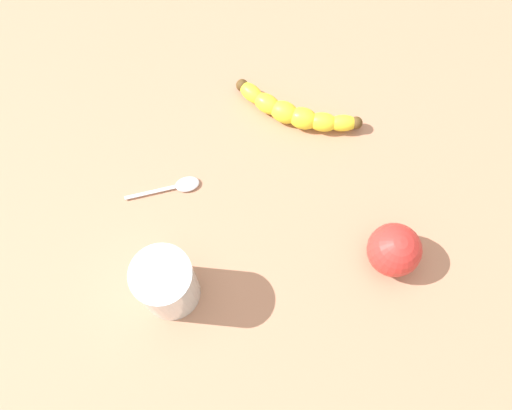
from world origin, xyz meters
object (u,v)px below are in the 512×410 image
Objects in this scene: banana at (295,112)px; teaspoon at (183,185)px; smoothie_glass at (167,284)px; apple_fruit at (394,250)px.

banana reaches higher than teaspoon.
smoothie_glass is at bearing -101.54° from banana.
banana is 2.18× the size of apple_fruit.
smoothie_glass is at bearing -106.44° from teaspoon.
apple_fruit is 31.76cm from teaspoon.
banana is at bearing -143.33° from smoothie_glass.
teaspoon is at bearing -113.38° from smoothie_glass.
teaspoon is (-6.33, -14.65, -4.57)cm from smoothie_glass.
teaspoon is (23.80, -20.76, -3.31)cm from apple_fruit.
banana is at bearing 20.77° from teaspoon.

